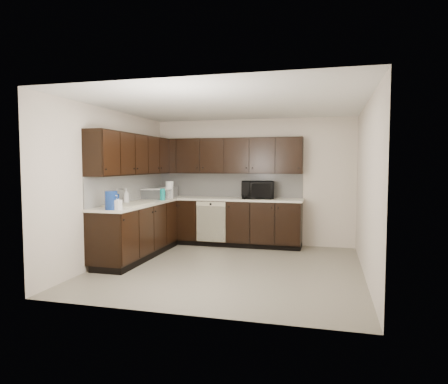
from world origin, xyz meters
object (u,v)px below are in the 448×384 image
object	(u,v)px
microwave	(257,190)
storage_bin	(157,194)
toaster_oven	(168,191)
blue_pitcher	(111,200)
sink	(129,208)

from	to	relation	value
microwave	storage_bin	distance (m)	1.94
microwave	toaster_oven	world-z (taller)	microwave
toaster_oven	blue_pitcher	size ratio (longest dim) A/B	1.23
blue_pitcher	toaster_oven	bearing A→B (deg)	107.92
toaster_oven	storage_bin	size ratio (longest dim) A/B	0.71
microwave	sink	bearing A→B (deg)	-148.55
microwave	toaster_oven	xyz separation A→B (m)	(-1.85, 0.01, -0.06)
toaster_oven	storage_bin	world-z (taller)	toaster_oven
storage_bin	blue_pitcher	world-z (taller)	blue_pitcher
microwave	toaster_oven	distance (m)	1.85
toaster_oven	microwave	bearing A→B (deg)	-2.70
blue_pitcher	storage_bin	bearing A→B (deg)	108.90
storage_bin	blue_pitcher	distance (m)	1.85
sink	toaster_oven	bearing A→B (deg)	90.63
sink	toaster_oven	xyz separation A→B (m)	(-0.02, 1.71, 0.17)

